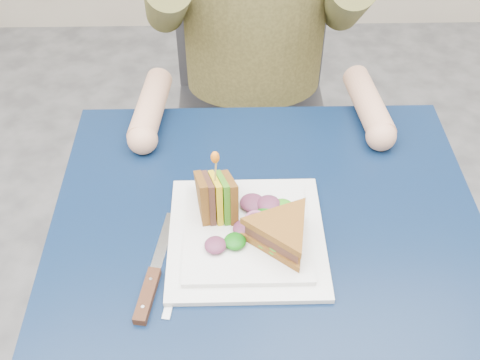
{
  "coord_description": "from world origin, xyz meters",
  "views": [
    {
      "loc": [
        -0.06,
        -0.58,
        1.47
      ],
      "look_at": [
        -0.05,
        0.07,
        0.82
      ],
      "focal_mm": 42.0,
      "sensor_mm": 36.0,
      "label": 1
    }
  ],
  "objects_px": {
    "plate": "(247,235)",
    "table": "(267,274)",
    "chair": "(251,83)",
    "sandwich_flat": "(282,232)",
    "sandwich_upright": "(217,198)",
    "knife": "(151,285)",
    "fork": "(178,272)"
  },
  "relations": [
    {
      "from": "plate",
      "to": "table",
      "type": "bearing_deg",
      "value": -24.58
    },
    {
      "from": "chair",
      "to": "sandwich_flat",
      "type": "xyz_separation_m",
      "value": [
        0.02,
        -0.74,
        0.23
      ]
    },
    {
      "from": "sandwich_flat",
      "to": "sandwich_upright",
      "type": "xyz_separation_m",
      "value": [
        -0.1,
        0.07,
        0.01
      ]
    },
    {
      "from": "sandwich_upright",
      "to": "plate",
      "type": "bearing_deg",
      "value": -42.58
    },
    {
      "from": "sandwich_flat",
      "to": "plate",
      "type": "bearing_deg",
      "value": 155.56
    },
    {
      "from": "table",
      "to": "knife",
      "type": "distance_m",
      "value": 0.22
    },
    {
      "from": "chair",
      "to": "knife",
      "type": "bearing_deg",
      "value": -103.18
    },
    {
      "from": "knife",
      "to": "plate",
      "type": "bearing_deg",
      "value": 31.59
    },
    {
      "from": "chair",
      "to": "sandwich_flat",
      "type": "height_order",
      "value": "chair"
    },
    {
      "from": "fork",
      "to": "sandwich_flat",
      "type": "bearing_deg",
      "value": 14.72
    },
    {
      "from": "chair",
      "to": "sandwich_flat",
      "type": "distance_m",
      "value": 0.78
    },
    {
      "from": "plate",
      "to": "sandwich_upright",
      "type": "xyz_separation_m",
      "value": [
        -0.05,
        0.04,
        0.05
      ]
    },
    {
      "from": "chair",
      "to": "fork",
      "type": "xyz_separation_m",
      "value": [
        -0.15,
        -0.78,
        0.19
      ]
    },
    {
      "from": "table",
      "to": "sandwich_flat",
      "type": "relative_size",
      "value": 3.97
    },
    {
      "from": "plate",
      "to": "sandwich_flat",
      "type": "distance_m",
      "value": 0.07
    },
    {
      "from": "plate",
      "to": "sandwich_flat",
      "type": "xyz_separation_m",
      "value": [
        0.06,
        -0.02,
        0.04
      ]
    },
    {
      "from": "chair",
      "to": "sandwich_flat",
      "type": "relative_size",
      "value": 4.93
    },
    {
      "from": "table",
      "to": "sandwich_upright",
      "type": "height_order",
      "value": "sandwich_upright"
    },
    {
      "from": "fork",
      "to": "knife",
      "type": "height_order",
      "value": "knife"
    },
    {
      "from": "sandwich_upright",
      "to": "knife",
      "type": "distance_m",
      "value": 0.18
    },
    {
      "from": "sandwich_flat",
      "to": "knife",
      "type": "distance_m",
      "value": 0.22
    },
    {
      "from": "chair",
      "to": "fork",
      "type": "relative_size",
      "value": 5.2
    },
    {
      "from": "table",
      "to": "knife",
      "type": "relative_size",
      "value": 3.39
    },
    {
      "from": "knife",
      "to": "chair",
      "type": "bearing_deg",
      "value": 76.82
    },
    {
      "from": "sandwich_upright",
      "to": "fork",
      "type": "xyz_separation_m",
      "value": [
        -0.06,
        -0.11,
        -0.05
      ]
    },
    {
      "from": "table",
      "to": "fork",
      "type": "relative_size",
      "value": 4.2
    },
    {
      "from": "chair",
      "to": "knife",
      "type": "distance_m",
      "value": 0.85
    },
    {
      "from": "fork",
      "to": "sandwich_upright",
      "type": "bearing_deg",
      "value": 61.27
    },
    {
      "from": "sandwich_upright",
      "to": "fork",
      "type": "relative_size",
      "value": 0.76
    },
    {
      "from": "fork",
      "to": "knife",
      "type": "xyz_separation_m",
      "value": [
        -0.04,
        -0.03,
        0.0
      ]
    },
    {
      "from": "table",
      "to": "sandwich_flat",
      "type": "xyz_separation_m",
      "value": [
        0.02,
        -0.01,
        0.12
      ]
    },
    {
      "from": "plate",
      "to": "knife",
      "type": "height_order",
      "value": "plate"
    }
  ]
}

